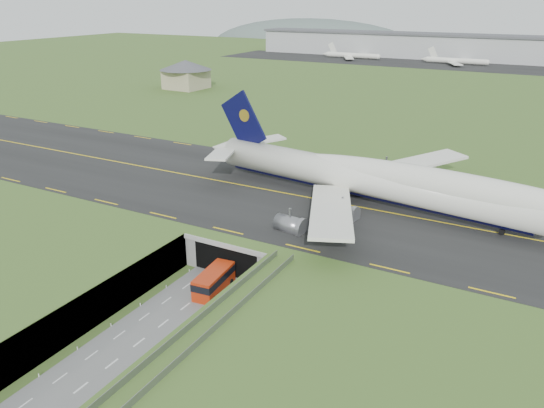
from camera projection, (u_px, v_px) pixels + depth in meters
The scene contains 10 objects.
ground at pixel (197, 298), 81.10m from camera, with size 900.00×900.00×0.00m, color #436327.
airfield_deck at pixel (196, 281), 80.01m from camera, with size 800.00×800.00×6.00m, color gray.
trench_road at pixel (166, 322), 74.94m from camera, with size 12.00×75.00×0.20m, color slate.
taxiway at pixel (294, 195), 105.83m from camera, with size 800.00×44.00×0.18m, color black.
tunnel_portal at pixel (253, 238), 93.54m from camera, with size 17.00×22.30×6.00m.
guideway at pixel (173, 362), 58.63m from camera, with size 3.00×53.00×7.05m.
jumbo_jet at pixel (394, 184), 96.91m from camera, with size 89.06×57.86×19.30m.
shuttle_tram at pixel (214, 281), 82.21m from camera, with size 4.10×8.88×3.48m.
service_building at pixel (186, 72), 226.07m from camera, with size 23.01×23.01×12.04m.
cargo_terminal at pixel (490, 48), 320.63m from camera, with size 320.00×67.00×15.60m.
Camera 1 is at (43.76, -56.12, 43.06)m, focal length 35.00 mm.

